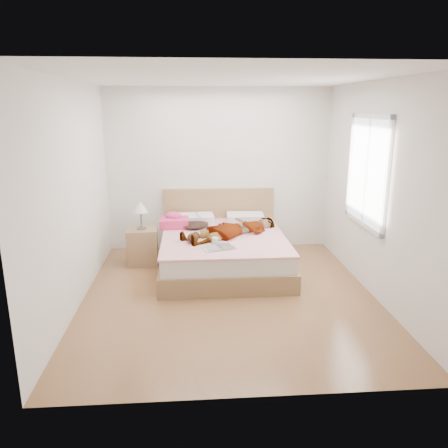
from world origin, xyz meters
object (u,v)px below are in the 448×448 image
at_px(phone, 198,214).
at_px(towel, 174,221).
at_px(bed, 223,249).
at_px(coffee_mug, 215,241).
at_px(nightstand, 142,243).
at_px(magazine, 219,248).
at_px(woman, 233,227).
at_px(plush_toy, 193,237).

bearing_deg(phone, towel, 141.22).
bearing_deg(phone, bed, -78.27).
distance_m(towel, coffee_mug, 1.09).
bearing_deg(nightstand, magazine, -39.60).
bearing_deg(woman, magazine, -53.20).
bearing_deg(nightstand, towel, 21.48).
relative_size(towel, nightstand, 0.46).
relative_size(woman, plush_toy, 6.03).
bearing_deg(phone, coffee_mug, -108.85).
bearing_deg(towel, coffee_mug, -57.66).
relative_size(bed, nightstand, 2.19).
xyz_separation_m(woman, nightstand, (-1.34, 0.25, -0.30)).
xyz_separation_m(phone, towel, (-0.37, 0.04, -0.11)).
xyz_separation_m(bed, towel, (-0.72, 0.41, 0.33)).
height_order(woman, coffee_mug, woman).
relative_size(bed, coffee_mug, 16.25).
height_order(phone, nightstand, nightstand).
distance_m(bed, plush_toy, 0.66).
distance_m(towel, nightstand, 0.58).
distance_m(phone, magazine, 1.10).
distance_m(bed, coffee_mug, 0.60).
distance_m(phone, plush_toy, 0.78).
bearing_deg(nightstand, phone, 9.86).
distance_m(woman, coffee_mug, 0.56).
height_order(bed, towel, bed).
relative_size(bed, towel, 4.75).
height_order(coffee_mug, plush_toy, plush_toy).
bearing_deg(bed, phone, 134.28).
xyz_separation_m(phone, magazine, (0.25, -1.05, -0.19)).
bearing_deg(magazine, bed, 81.60).
xyz_separation_m(magazine, nightstand, (-1.09, 0.90, -0.20)).
xyz_separation_m(towel, magazine, (0.62, -1.09, -0.08)).
relative_size(woman, towel, 3.63).
relative_size(phone, coffee_mug, 0.82).
relative_size(coffee_mug, nightstand, 0.13).
height_order(woman, magazine, woman).
bearing_deg(magazine, coffee_mug, 103.28).
distance_m(phone, coffee_mug, 0.91).
xyz_separation_m(woman, bed, (-0.14, 0.03, -0.34)).
height_order(towel, plush_toy, towel).
bearing_deg(phone, plush_toy, -128.19).
distance_m(bed, nightstand, 1.22).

